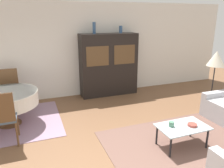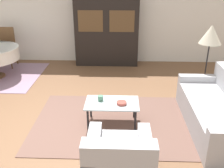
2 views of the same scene
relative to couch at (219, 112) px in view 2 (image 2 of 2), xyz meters
name	(u,v)px [view 2 (image 2 of 2)]	position (x,y,z in m)	size (l,w,h in m)	color
ground_plane	(47,128)	(-2.87, -0.13, -0.30)	(14.00, 14.00, 0.00)	brown
wall_back	(77,13)	(-2.87, 3.50, 1.05)	(10.00, 0.06, 2.70)	silver
area_rug	(114,122)	(-1.74, 0.10, -0.30)	(2.78, 1.99, 0.01)	brown
couch	(219,112)	(0.00, 0.00, 0.00)	(0.89, 2.06, 0.84)	#B2B2B7
armchair	(119,162)	(-1.64, -1.30, 0.00)	(0.81, 0.90, 0.81)	#B2B2B7
coffee_table	(112,105)	(-1.78, 0.06, 0.07)	(0.90, 0.55, 0.40)	black
display_cabinet	(107,32)	(-2.04, 3.22, 0.62)	(1.70, 0.46, 1.83)	black
dining_chair_far	(6,45)	(-4.77, 2.98, 0.29)	(0.44, 0.44, 1.04)	brown
floor_lamp	(211,36)	(0.12, 1.33, 0.95)	(0.44, 0.44, 1.48)	black
cup	(101,98)	(-1.97, 0.13, 0.15)	(0.09, 0.09, 0.09)	#4C7A60
bowl	(122,103)	(-1.62, 0.01, 0.13)	(0.17, 0.17, 0.04)	#9E4238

